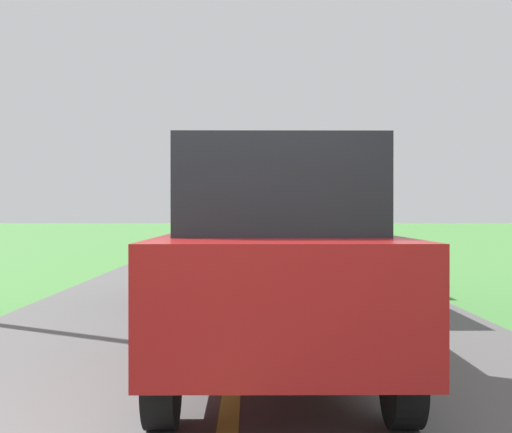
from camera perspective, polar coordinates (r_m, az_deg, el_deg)
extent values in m
cube|color=#2D2D30|center=(12.01, 0.24, -3.46)|extent=(0.90, 5.51, 0.24)
cube|color=brown|center=(12.00, 0.24, -2.50)|extent=(2.30, 5.80, 0.20)
cube|color=silver|center=(13.94, 0.14, 2.20)|extent=(2.10, 1.90, 1.90)
cube|color=black|center=(14.91, 0.10, 3.35)|extent=(1.78, 0.02, 0.76)
cube|color=#232328|center=(11.05, -5.47, 0.63)|extent=(0.08, 3.85, 1.10)
cube|color=#232328|center=(11.08, 6.05, 0.63)|extent=(0.08, 3.85, 1.10)
cube|color=#232328|center=(9.12, 0.46, 0.71)|extent=(2.30, 0.08, 1.10)
cube|color=#232328|center=(12.89, 0.19, 0.58)|extent=(2.30, 0.08, 1.10)
cylinder|color=black|center=(13.84, -4.22, -3.38)|extent=(0.28, 1.00, 1.00)
cylinder|color=black|center=(13.86, 4.50, -3.37)|extent=(0.28, 1.00, 1.00)
cylinder|color=black|center=(10.46, -5.43, -4.56)|extent=(0.28, 1.00, 1.00)
cylinder|color=black|center=(10.49, 6.10, -4.54)|extent=(0.28, 1.00, 1.00)
ellipsoid|color=#77B92E|center=(11.86, -4.09, 0.51)|extent=(0.44, 0.54, 0.38)
ellipsoid|color=#8CBB21|center=(9.90, 1.00, 0.38)|extent=(0.54, 0.59, 0.38)
ellipsoid|color=#87B934|center=(9.86, -3.13, 2.35)|extent=(0.49, 0.58, 0.48)
ellipsoid|color=#75AC35|center=(10.66, -3.29, 0.56)|extent=(0.42, 0.44, 0.48)
ellipsoid|color=#84B21F|center=(10.51, -0.58, 2.17)|extent=(0.48, 0.60, 0.42)
ellipsoid|color=#89C32A|center=(9.51, 5.36, -1.34)|extent=(0.50, 0.54, 0.44)
ellipsoid|color=#81B027|center=(11.37, 1.11, 0.55)|extent=(0.53, 0.63, 0.45)
cube|color=maroon|center=(5.73, 1.60, -5.37)|extent=(1.70, 4.10, 0.80)
cube|color=black|center=(5.51, 1.67, 2.21)|extent=(1.44, 2.05, 0.70)
cylinder|color=black|center=(7.08, -5.09, -8.34)|extent=(0.20, 0.64, 0.64)
cylinder|color=black|center=(7.12, 7.49, -8.29)|extent=(0.20, 0.64, 0.64)
cylinder|color=black|center=(4.59, -7.71, -13.07)|extent=(0.20, 0.64, 0.64)
cylinder|color=black|center=(4.66, 11.94, -12.87)|extent=(0.20, 0.64, 0.64)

